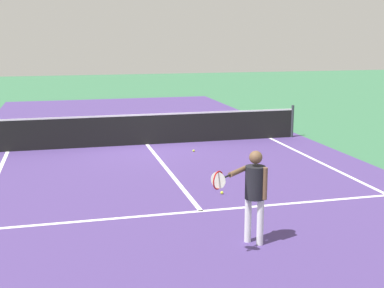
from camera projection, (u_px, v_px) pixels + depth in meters
The scene contains 9 objects.
ground_plane at pixel (147, 145), 15.93m from camera, with size 60.00×60.00×0.00m, color #38724C.
court_surface_inbounds at pixel (147, 144), 15.93m from camera, with size 10.62×24.40×0.00m, color #4C387A.
line_sideline_right at pixel (375, 189), 11.28m from camera, with size 0.10×11.89×0.01m, color white.
line_service_near at pixel (201, 211), 9.86m from camera, with size 8.22×0.10×0.01m, color white.
line_center_service at pixel (168, 170), 12.89m from camera, with size 0.10×6.40×0.01m, color white.
net at pixel (147, 129), 15.83m from camera, with size 9.87×0.09×1.07m.
player_near at pixel (254, 187), 8.13m from camera, with size 1.03×0.72×1.54m.
tennis_ball_mid_court at pixel (222, 193), 10.92m from camera, with size 0.07×0.07×0.07m, color #CCE033.
tennis_ball_near_net at pixel (194, 151), 14.92m from camera, with size 0.07×0.07×0.07m, color #CCE033.
Camera 1 is at (-2.48, -15.45, 3.31)m, focal length 47.92 mm.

